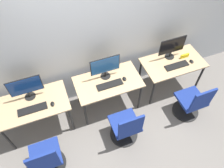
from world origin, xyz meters
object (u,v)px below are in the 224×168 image
object	(u,v)px
keyboard_right	(177,66)
office_chair_right	(192,103)
keyboard_center	(110,85)
office_chair_center	(126,128)
keyboard_left	(33,109)
mouse_right	(192,61)
monitor_left	(26,87)
mouse_center	(124,79)
mouse_left	(52,104)
monitor_center	(105,67)
office_chair_left	(47,159)
monitor_right	(172,47)

from	to	relation	value
keyboard_right	office_chair_right	bearing A→B (deg)	-86.85
keyboard_center	office_chair_center	bearing A→B (deg)	-87.31
keyboard_left	keyboard_center	world-z (taller)	same
mouse_right	office_chair_right	size ratio (longest dim) A/B	0.10
monitor_left	mouse_center	world-z (taller)	monitor_left
keyboard_left	keyboard_right	size ratio (longest dim) A/B	1.00
mouse_center	office_chair_center	size ratio (longest dim) A/B	0.10
keyboard_center	office_chair_right	bearing A→B (deg)	-25.86
mouse_left	keyboard_right	distance (m)	2.22
monitor_center	office_chair_center	xyz separation A→B (m)	(0.03, -0.86, -0.60)
office_chair_left	monitor_center	world-z (taller)	monitor_center
keyboard_left	office_chair_center	size ratio (longest dim) A/B	0.51
monitor_left	monitor_center	xyz separation A→B (m)	(1.26, -0.03, 0.00)
mouse_left	keyboard_right	bearing A→B (deg)	0.45
office_chair_center	monitor_right	xyz separation A→B (m)	(1.23, 0.88, 0.60)
monitor_left	keyboard_right	xyz separation A→B (m)	(2.52, -0.26, -0.23)
monitor_right	mouse_right	bearing A→B (deg)	-40.81
office_chair_left	mouse_center	bearing A→B (deg)	25.62
monitor_left	mouse_center	xyz separation A→B (m)	(1.54, -0.21, -0.22)
office_chair_left	keyboard_center	bearing A→B (deg)	29.36
keyboard_center	keyboard_right	distance (m)	1.26
monitor_right	mouse_center	bearing A→B (deg)	-168.34
monitor_left	mouse_left	world-z (taller)	monitor_left
office_chair_left	keyboard_right	size ratio (longest dim) A/B	1.98
mouse_left	monitor_right	size ratio (longest dim) A/B	0.18
keyboard_center	keyboard_left	bearing A→B (deg)	-178.97
keyboard_left	office_chair_right	bearing A→B (deg)	-13.31
monitor_left	keyboard_center	xyz separation A→B (m)	(1.26, -0.24, -0.23)
office_chair_center	monitor_right	bearing A→B (deg)	35.63
mouse_left	office_chair_right	world-z (taller)	office_chair_right
keyboard_right	mouse_right	world-z (taller)	mouse_right
monitor_center	office_chair_center	bearing A→B (deg)	-87.96
keyboard_left	keyboard_center	xyz separation A→B (m)	(1.26, 0.02, 0.00)
office_chair_left	keyboard_center	world-z (taller)	office_chair_left
keyboard_right	mouse_center	bearing A→B (deg)	177.14
monitor_center	keyboard_center	distance (m)	0.31
monitor_center	keyboard_center	bearing A→B (deg)	-90.00
keyboard_center	mouse_right	xyz separation A→B (m)	(1.57, -0.03, 0.01)
mouse_right	monitor_right	bearing A→B (deg)	139.19
mouse_center	office_chair_center	xyz separation A→B (m)	(-0.24, -0.68, -0.37)
office_chair_left	mouse_right	size ratio (longest dim) A/B	9.65
office_chair_center	monitor_right	distance (m)	1.63
mouse_right	office_chair_center	bearing A→B (deg)	-157.96
office_chair_center	office_chair_right	world-z (taller)	same
mouse_left	monitor_center	world-z (taller)	monitor_center
keyboard_left	monitor_center	xyz separation A→B (m)	(1.26, 0.23, 0.23)
mouse_center	mouse_right	world-z (taller)	same
monitor_left	office_chair_right	bearing A→B (deg)	-18.68
keyboard_left	office_chair_right	xyz separation A→B (m)	(2.56, -0.61, -0.37)
monitor_left	mouse_center	distance (m)	1.57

